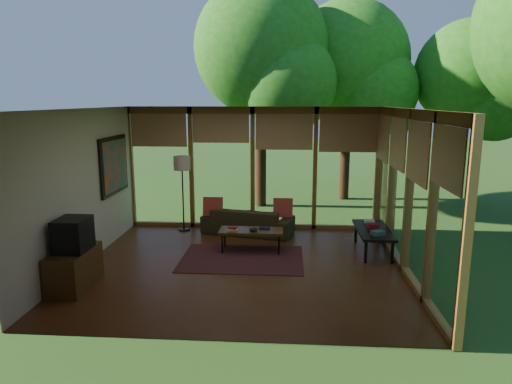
# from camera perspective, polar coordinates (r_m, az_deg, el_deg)

# --- Properties ---
(floor) EXTENTS (5.50, 5.50, 0.00)m
(floor) POSITION_cam_1_polar(r_m,az_deg,el_deg) (8.03, -1.78, -9.27)
(floor) COLOR brown
(floor) RESTS_ON ground
(ceiling) EXTENTS (5.50, 5.50, 0.00)m
(ceiling) POSITION_cam_1_polar(r_m,az_deg,el_deg) (7.51, -1.91, 10.38)
(ceiling) COLOR silver
(ceiling) RESTS_ON ground
(wall_left) EXTENTS (0.04, 5.00, 2.70)m
(wall_left) POSITION_cam_1_polar(r_m,az_deg,el_deg) (8.39, -20.88, 0.46)
(wall_left) COLOR silver
(wall_left) RESTS_ON ground
(wall_front) EXTENTS (5.50, 0.04, 2.70)m
(wall_front) POSITION_cam_1_polar(r_m,az_deg,el_deg) (5.24, -4.58, -5.11)
(wall_front) COLOR silver
(wall_front) RESTS_ON ground
(window_wall_back) EXTENTS (5.50, 0.12, 2.70)m
(window_wall_back) POSITION_cam_1_polar(r_m,az_deg,el_deg) (10.11, -0.42, 2.98)
(window_wall_back) COLOR olive
(window_wall_back) RESTS_ON ground
(window_wall_right) EXTENTS (0.12, 5.00, 2.70)m
(window_wall_right) POSITION_cam_1_polar(r_m,az_deg,el_deg) (7.87, 18.50, -0.06)
(window_wall_right) COLOR olive
(window_wall_right) RESTS_ON ground
(exterior_lawn) EXTENTS (40.00, 40.00, 0.00)m
(exterior_lawn) POSITION_cam_1_polar(r_m,az_deg,el_deg) (17.32, 28.58, 0.58)
(exterior_lawn) COLOR #29531F
(exterior_lawn) RESTS_ON ground
(tree_nw) EXTENTS (3.47, 3.47, 5.88)m
(tree_nw) POSITION_cam_1_polar(r_m,az_deg,el_deg) (12.32, 0.67, 17.48)
(tree_nw) COLOR #311E12
(tree_nw) RESTS_ON ground
(tree_ne) EXTENTS (3.32, 3.32, 5.57)m
(tree_ne) POSITION_cam_1_polar(r_m,az_deg,el_deg) (13.43, 11.48, 15.75)
(tree_ne) COLOR #311E12
(tree_ne) RESTS_ON ground
(tree_far) EXTENTS (2.82, 2.82, 4.93)m
(tree_far) POSITION_cam_1_polar(r_m,az_deg,el_deg) (13.65, 25.11, 13.17)
(tree_far) COLOR #311E12
(tree_far) RESTS_ON ground
(rug) EXTENTS (2.20, 1.56, 0.01)m
(rug) POSITION_cam_1_polar(r_m,az_deg,el_deg) (8.39, -1.74, -8.31)
(rug) COLOR maroon
(rug) RESTS_ON floor
(sofa) EXTENTS (2.04, 1.16, 0.56)m
(sofa) POSITION_cam_1_polar(r_m,az_deg,el_deg) (9.84, -1.00, -3.62)
(sofa) COLOR #36301B
(sofa) RESTS_ON floor
(pillow_left) EXTENTS (0.41, 0.22, 0.43)m
(pillow_left) POSITION_cam_1_polar(r_m,az_deg,el_deg) (9.81, -5.40, -1.88)
(pillow_left) COLOR maroon
(pillow_left) RESTS_ON sofa
(pillow_right) EXTENTS (0.41, 0.22, 0.43)m
(pillow_right) POSITION_cam_1_polar(r_m,az_deg,el_deg) (9.69, 3.39, -2.03)
(pillow_right) COLOR maroon
(pillow_right) RESTS_ON sofa
(ct_book_lower) EXTENTS (0.21, 0.16, 0.03)m
(ct_book_lower) POSITION_cam_1_polar(r_m,az_deg,el_deg) (8.64, -2.96, -4.69)
(ct_book_lower) COLOR beige
(ct_book_lower) RESTS_ON coffee_table
(ct_book_upper) EXTENTS (0.19, 0.17, 0.03)m
(ct_book_upper) POSITION_cam_1_polar(r_m,az_deg,el_deg) (8.63, -2.96, -4.51)
(ct_book_upper) COLOR maroon
(ct_book_upper) RESTS_ON coffee_table
(ct_book_side) EXTENTS (0.21, 0.17, 0.03)m
(ct_book_side) POSITION_cam_1_polar(r_m,az_deg,el_deg) (8.71, 1.08, -4.54)
(ct_book_side) COLOR black
(ct_book_side) RESTS_ON coffee_table
(ct_bowl) EXTENTS (0.16, 0.16, 0.07)m
(ct_bowl) POSITION_cam_1_polar(r_m,az_deg,el_deg) (8.55, -0.32, -4.71)
(ct_bowl) COLOR black
(ct_bowl) RESTS_ON coffee_table
(media_cabinet) EXTENTS (0.50, 1.00, 0.60)m
(media_cabinet) POSITION_cam_1_polar(r_m,az_deg,el_deg) (7.60, -21.75, -8.92)
(media_cabinet) COLOR #523616
(media_cabinet) RESTS_ON floor
(television) EXTENTS (0.45, 0.55, 0.50)m
(television) POSITION_cam_1_polar(r_m,az_deg,el_deg) (7.43, -21.93, -4.94)
(television) COLOR black
(television) RESTS_ON media_cabinet
(console_book_a) EXTENTS (0.26, 0.23, 0.08)m
(console_book_a) POSITION_cam_1_polar(r_m,az_deg,el_deg) (8.50, 14.96, -4.97)
(console_book_a) COLOR #355D56
(console_book_a) RESTS_ON side_console
(console_book_b) EXTENTS (0.21, 0.17, 0.09)m
(console_book_b) POSITION_cam_1_polar(r_m,az_deg,el_deg) (8.92, 14.42, -4.13)
(console_book_b) COLOR maroon
(console_book_b) RESTS_ON side_console
(console_book_c) EXTENTS (0.21, 0.16, 0.05)m
(console_book_c) POSITION_cam_1_polar(r_m,az_deg,el_deg) (9.31, 13.98, -3.57)
(console_book_c) COLOR beige
(console_book_c) RESTS_ON side_console
(floor_lamp) EXTENTS (0.36, 0.36, 1.65)m
(floor_lamp) POSITION_cam_1_polar(r_m,az_deg,el_deg) (9.99, -9.23, 3.05)
(floor_lamp) COLOR black
(floor_lamp) RESTS_ON floor
(coffee_table) EXTENTS (1.20, 0.50, 0.43)m
(coffee_table) POSITION_cam_1_polar(r_m,az_deg,el_deg) (8.67, -0.61, -4.96)
(coffee_table) COLOR #523616
(coffee_table) RESTS_ON floor
(side_console) EXTENTS (0.60, 1.40, 0.46)m
(side_console) POSITION_cam_1_polar(r_m,az_deg,el_deg) (8.90, 14.45, -4.77)
(side_console) COLOR black
(side_console) RESTS_ON floor
(wall_painting) EXTENTS (0.06, 1.35, 1.15)m
(wall_painting) POSITION_cam_1_polar(r_m,az_deg,el_deg) (9.61, -17.32, 3.22)
(wall_painting) COLOR black
(wall_painting) RESTS_ON wall_left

